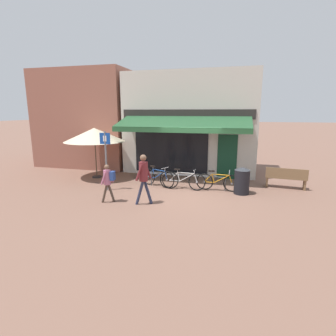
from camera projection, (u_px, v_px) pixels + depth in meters
The scene contains 13 objects.
ground_plane at pixel (184, 194), 10.16m from camera, with size 160.00×160.00×0.00m, color brown.
shop_front at pixel (191, 123), 13.87m from camera, with size 6.65×4.73×5.07m.
neighbour_building at pixel (91, 119), 15.87m from camera, with size 5.40×4.00×5.41m.
bike_rack_rail at pixel (187, 177), 10.86m from camera, with size 3.22×0.04×0.57m.
bicycle_blue at pixel (157, 177), 11.13m from camera, with size 1.64×0.68×0.87m.
bicycle_silver at pixel (183, 180), 10.70m from camera, with size 1.82×0.52×0.86m.
bicycle_orange at pixel (218, 182), 10.48m from camera, with size 1.78×0.52×0.85m.
pedestrian_adult at pixel (143, 174), 8.84m from camera, with size 0.57×0.51×1.74m.
pedestrian_child at pixel (108, 179), 9.08m from camera, with size 0.50×0.44×1.36m.
litter_bin at pixel (242, 180), 10.09m from camera, with size 0.59×0.59×1.06m.
parking_sign at pixel (106, 155), 10.35m from camera, with size 0.44×0.07×2.38m.
cafe_parasol at pixel (94, 135), 12.33m from camera, with size 2.84×2.84×2.38m.
park_bench at pixel (286, 177), 10.83m from camera, with size 1.64×0.61×0.87m.
Camera 1 is at (1.84, -9.57, 3.12)m, focal length 28.00 mm.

